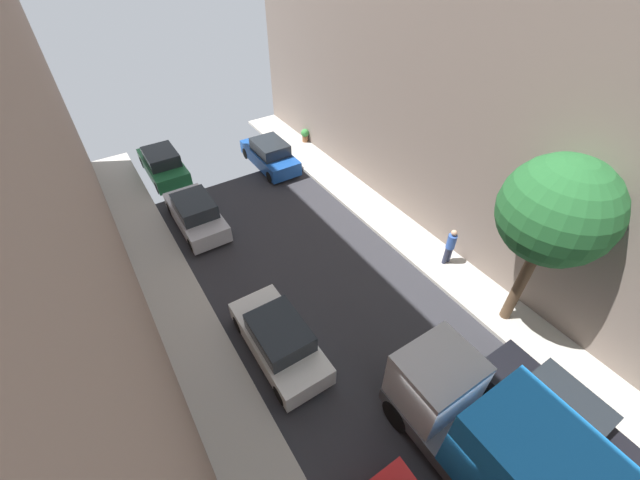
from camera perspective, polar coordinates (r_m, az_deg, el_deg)
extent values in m
plane|color=#2D2D33|center=(13.14, 17.84, -25.49)|extent=(32.00, 32.00, 0.00)
cube|color=#B7B2A8|center=(15.88, 30.56, -13.86)|extent=(2.00, 44.00, 0.15)
cube|color=white|center=(13.52, -6.03, -14.57)|extent=(1.76, 4.20, 0.76)
cube|color=#1E2328|center=(12.87, -5.93, -13.30)|extent=(1.56, 2.10, 0.64)
cylinder|color=black|center=(14.43, -11.73, -11.95)|extent=(0.22, 0.64, 0.64)
cylinder|color=black|center=(14.74, -6.16, -9.48)|extent=(0.22, 0.64, 0.64)
cylinder|color=black|center=(12.83, -5.72, -21.56)|extent=(0.22, 0.64, 0.64)
cylinder|color=black|center=(13.18, 0.56, -18.38)|extent=(0.22, 0.64, 0.64)
cube|color=silver|center=(19.02, -17.65, 3.32)|extent=(1.76, 4.20, 0.76)
cube|color=#1E2328|center=(18.50, -17.93, 4.78)|extent=(1.56, 2.10, 0.64)
cylinder|color=black|center=(20.31, -20.99, 4.27)|extent=(0.22, 0.64, 0.64)
cylinder|color=black|center=(20.53, -16.92, 5.80)|extent=(0.22, 0.64, 0.64)
cylinder|color=black|center=(17.85, -18.19, -0.68)|extent=(0.22, 0.64, 0.64)
cylinder|color=black|center=(18.10, -13.62, 1.10)|extent=(0.22, 0.64, 0.64)
cube|color=#1E6638|center=(23.44, -21.92, 9.92)|extent=(1.76, 4.20, 0.76)
cube|color=#1E2328|center=(22.98, -22.26, 11.24)|extent=(1.56, 2.10, 0.64)
cylinder|color=black|center=(24.82, -24.47, 10.33)|extent=(0.22, 0.64, 0.64)
cylinder|color=black|center=(25.00, -21.06, 11.56)|extent=(0.22, 0.64, 0.64)
cylinder|color=black|center=(22.13, -22.58, 7.07)|extent=(0.22, 0.64, 0.64)
cylinder|color=black|center=(22.33, -18.81, 8.46)|extent=(0.22, 0.64, 0.64)
cube|color=black|center=(13.94, 30.51, -21.01)|extent=(1.76, 4.20, 0.76)
cube|color=#1E2328|center=(13.38, 32.12, -19.91)|extent=(1.56, 2.10, 0.64)
cylinder|color=black|center=(13.84, 23.03, -19.34)|extent=(0.22, 0.64, 0.64)
cylinder|color=black|center=(14.75, 26.90, -15.83)|extent=(0.22, 0.64, 0.64)
cylinder|color=black|center=(14.60, 37.12, -23.19)|extent=(0.22, 0.64, 0.64)
cube|color=#194799|center=(22.88, -7.36, 11.94)|extent=(1.76, 4.20, 0.76)
cube|color=#1E2328|center=(22.43, -7.33, 13.34)|extent=(1.56, 2.10, 0.64)
cylinder|color=black|center=(23.98, -10.74, 12.39)|extent=(0.22, 0.64, 0.64)
cylinder|color=black|center=(24.51, -7.35, 13.46)|extent=(0.22, 0.64, 0.64)
cylinder|color=black|center=(21.50, -7.26, 9.15)|extent=(0.22, 0.64, 0.64)
cylinder|color=black|center=(22.10, -3.62, 10.37)|extent=(0.22, 0.64, 0.64)
cube|color=#4C4C51|center=(12.35, 24.40, -28.88)|extent=(2.20, 6.60, 0.50)
cube|color=#B7B7BC|center=(11.72, 16.58, -18.93)|extent=(2.10, 1.80, 1.70)
cylinder|color=black|center=(12.53, 11.22, -23.78)|extent=(0.30, 0.96, 0.96)
cylinder|color=black|center=(13.38, 17.85, -18.97)|extent=(0.30, 0.96, 0.96)
cylinder|color=#2D334C|center=(16.94, 17.93, -2.19)|extent=(0.18, 0.18, 0.82)
cylinder|color=#2D334C|center=(17.08, 18.43, -1.91)|extent=(0.18, 0.18, 0.82)
cylinder|color=#3359B2|center=(16.54, 18.71, -0.21)|extent=(0.36, 0.36, 0.64)
sphere|color=tan|center=(16.25, 19.05, 1.00)|extent=(0.24, 0.24, 0.24)
cylinder|color=brown|center=(14.85, 27.37, -5.55)|extent=(0.36, 0.36, 3.58)
sphere|color=#23602D|center=(13.06, 31.44, 3.68)|extent=(3.33, 3.33, 3.33)
cylinder|color=brown|center=(25.19, -2.20, 14.63)|extent=(0.36, 0.36, 0.38)
sphere|color=#38843D|center=(25.02, -2.22, 15.42)|extent=(0.49, 0.49, 0.49)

